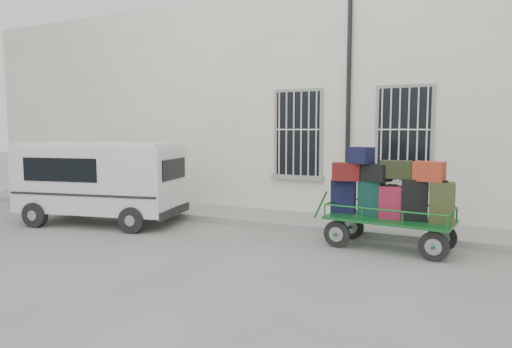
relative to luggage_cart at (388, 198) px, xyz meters
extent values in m
plane|color=slate|center=(-2.35, -0.69, -1.03)|extent=(80.00, 80.00, 0.00)
cube|color=beige|center=(-2.35, 4.81, 1.97)|extent=(24.00, 5.00, 6.00)
cylinder|color=black|center=(-1.40, 2.23, 1.77)|extent=(0.11, 0.11, 5.60)
cube|color=black|center=(-2.75, 2.29, 1.22)|extent=(1.20, 0.08, 2.20)
cube|color=gray|center=(-2.75, 2.27, 0.06)|extent=(1.45, 0.22, 0.12)
cube|color=black|center=(-0.05, 2.29, 1.22)|extent=(1.20, 0.08, 2.20)
cube|color=gray|center=(-0.05, 2.27, 0.06)|extent=(1.45, 0.22, 0.12)
cube|color=gray|center=(-2.35, 1.51, -0.95)|extent=(24.00, 1.70, 0.15)
cylinder|color=black|center=(-0.93, -0.33, -0.75)|extent=(0.55, 0.13, 0.54)
cylinder|color=gray|center=(-0.93, -0.33, -0.75)|extent=(0.31, 0.13, 0.30)
cylinder|color=black|center=(-0.84, 0.50, -0.75)|extent=(0.55, 0.13, 0.54)
cylinder|color=gray|center=(-0.84, 0.50, -0.75)|extent=(0.31, 0.13, 0.30)
cylinder|color=black|center=(0.91, -0.53, -0.75)|extent=(0.55, 0.13, 0.54)
cylinder|color=gray|center=(0.91, -0.53, -0.75)|extent=(0.31, 0.13, 0.30)
cylinder|color=black|center=(1.00, 0.29, -0.75)|extent=(0.55, 0.13, 0.54)
cylinder|color=gray|center=(1.00, 0.29, -0.75)|extent=(0.31, 0.13, 0.30)
cube|color=#155E24|center=(0.03, -0.02, -0.43)|extent=(2.50, 1.35, 0.05)
cylinder|color=#155E24|center=(-1.43, 0.15, -0.26)|extent=(0.32, 0.08, 0.61)
cube|color=black|center=(-0.95, 0.19, -0.05)|extent=(0.52, 0.32, 0.70)
cube|color=black|center=(-0.95, 0.19, 0.31)|extent=(0.21, 0.16, 0.03)
cube|color=#0D312C|center=(-0.34, 0.07, -0.04)|extent=(0.54, 0.39, 0.72)
cube|color=black|center=(-0.34, 0.07, 0.34)|extent=(0.21, 0.15, 0.03)
cube|color=maroon|center=(0.08, -0.05, -0.08)|extent=(0.46, 0.27, 0.64)
cube|color=black|center=(0.08, -0.05, 0.26)|extent=(0.19, 0.15, 0.03)
cube|color=black|center=(0.50, -0.06, 0.00)|extent=(0.51, 0.31, 0.80)
cube|color=black|center=(0.50, -0.06, 0.41)|extent=(0.21, 0.15, 0.03)
cube|color=#33361B|center=(0.99, -0.11, -0.02)|extent=(0.46, 0.36, 0.77)
cube|color=black|center=(0.99, -0.11, 0.38)|extent=(0.19, 0.17, 0.03)
cube|color=#5C1215|center=(-0.87, 0.07, 0.48)|extent=(0.61, 0.45, 0.36)
cube|color=black|center=(-0.28, 0.02, 0.49)|extent=(0.70, 0.57, 0.34)
cube|color=black|center=(0.13, -0.02, 0.57)|extent=(0.61, 0.35, 0.34)
cube|color=maroon|center=(0.74, -0.05, 0.55)|extent=(0.59, 0.42, 0.37)
cube|color=black|center=(-0.55, 0.01, 0.82)|extent=(0.54, 0.47, 0.33)
cube|color=silver|center=(-6.93, -0.58, 0.12)|extent=(4.21, 2.47, 1.62)
cube|color=silver|center=(-6.93, -0.58, 0.97)|extent=(4.01, 2.30, 0.09)
cube|color=black|center=(-8.85, -0.97, 0.44)|extent=(0.46, 1.48, 0.68)
cube|color=black|center=(-7.29, -1.52, 0.39)|extent=(1.94, 0.43, 0.56)
cube|color=black|center=(-4.99, -0.18, 0.39)|extent=(0.29, 1.24, 0.49)
cube|color=black|center=(-5.00, -0.18, -0.64)|extent=(0.42, 1.65, 0.20)
cube|color=white|center=(-4.96, -0.17, -0.43)|extent=(0.10, 0.37, 0.11)
cylinder|color=black|center=(-8.04, -1.65, -0.72)|extent=(0.64, 0.32, 0.61)
cylinder|color=black|center=(-8.38, -0.03, -0.72)|extent=(0.64, 0.32, 0.61)
cylinder|color=black|center=(-5.49, -1.12, -0.72)|extent=(0.64, 0.32, 0.61)
cylinder|color=black|center=(-5.83, 0.49, -0.72)|extent=(0.64, 0.32, 0.61)
camera|label=1|loc=(1.50, -9.13, 1.34)|focal=32.00mm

